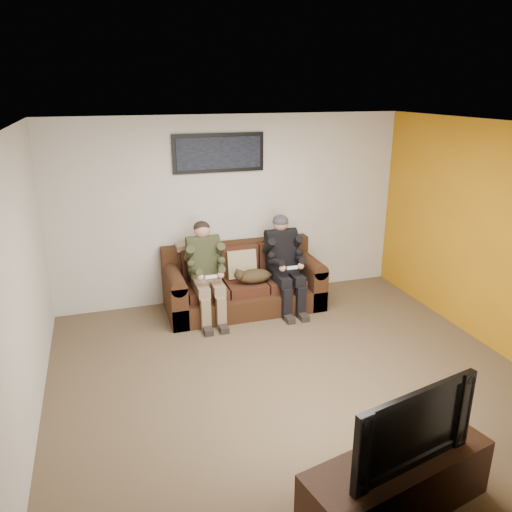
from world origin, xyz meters
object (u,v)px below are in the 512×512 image
object	(u,v)px
person_left	(206,266)
television	(404,422)
cat	(253,276)
sofa	(242,284)
tv_stand	(397,484)
framed_poster	(219,153)
person_right	(284,258)

from	to	relation	value
person_left	television	world-z (taller)	person_left
cat	sofa	bearing A→B (deg)	111.27
tv_stand	television	world-z (taller)	television
sofa	tv_stand	xyz separation A→B (m)	(0.06, -3.78, -0.10)
cat	framed_poster	size ratio (longest dim) A/B	0.53
sofa	person_right	bearing A→B (deg)	-17.95
person_left	tv_stand	size ratio (longest dim) A/B	0.87
framed_poster	television	size ratio (longest dim) A/B	1.18
person_right	sofa	bearing A→B (deg)	162.05
sofa	framed_poster	bearing A→B (deg)	117.15
person_right	cat	bearing A→B (deg)	-174.51
cat	tv_stand	bearing A→B (deg)	-90.38
person_left	person_right	size ratio (longest dim) A/B	0.99
person_right	person_left	bearing A→B (deg)	-179.98
person_right	tv_stand	xyz separation A→B (m)	(-0.48, -3.60, -0.49)
person_right	tv_stand	distance (m)	3.66
sofa	cat	world-z (taller)	sofa
cat	framed_poster	world-z (taller)	framed_poster
sofa	cat	size ratio (longest dim) A/B	3.23
tv_stand	television	xyz separation A→B (m)	(0.00, -0.00, 0.54)
person_left	person_right	bearing A→B (deg)	0.02
sofa	person_left	world-z (taller)	person_left
person_right	tv_stand	bearing A→B (deg)	-97.66
person_right	tv_stand	size ratio (longest dim) A/B	0.88
sofa	person_right	xyz separation A→B (m)	(0.55, -0.18, 0.39)
tv_stand	cat	bearing A→B (deg)	77.18
person_right	cat	world-z (taller)	person_right
sofa	person_left	distance (m)	0.69
sofa	framed_poster	size ratio (longest dim) A/B	1.70
person_right	framed_poster	world-z (taller)	framed_poster
sofa	television	bearing A→B (deg)	-89.05
sofa	television	xyz separation A→B (m)	(0.06, -3.78, 0.44)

